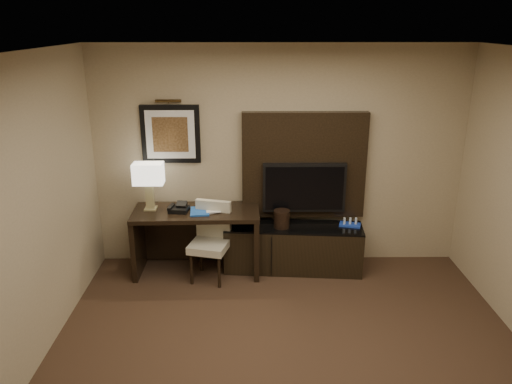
{
  "coord_description": "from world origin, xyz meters",
  "views": [
    {
      "loc": [
        -0.34,
        -3.37,
        2.93
      ],
      "look_at": [
        -0.29,
        1.8,
        1.15
      ],
      "focal_mm": 35.0,
      "sensor_mm": 36.0,
      "label": 1
    }
  ],
  "objects_px": {
    "desk": "(197,241)",
    "ice_bucket": "(282,219)",
    "desk_chair": "(209,245)",
    "desk_phone": "(179,207)",
    "minibar_tray": "(350,222)",
    "credenza": "(293,248)",
    "tv": "(304,187)",
    "table_lamp": "(149,188)"
  },
  "relations": [
    {
      "from": "minibar_tray",
      "to": "desk_phone",
      "type": "bearing_deg",
      "value": -177.56
    },
    {
      "from": "desk",
      "to": "desk_chair",
      "type": "xyz_separation_m",
      "value": [
        0.16,
        -0.2,
        0.04
      ]
    },
    {
      "from": "desk_chair",
      "to": "desk_phone",
      "type": "height_order",
      "value": "desk_phone"
    },
    {
      "from": "desk",
      "to": "ice_bucket",
      "type": "distance_m",
      "value": 1.06
    },
    {
      "from": "desk_chair",
      "to": "credenza",
      "type": "bearing_deg",
      "value": 28.33
    },
    {
      "from": "minibar_tray",
      "to": "ice_bucket",
      "type": "bearing_deg",
      "value": -177.07
    },
    {
      "from": "desk_phone",
      "to": "tv",
      "type": "bearing_deg",
      "value": 15.32
    },
    {
      "from": "desk",
      "to": "table_lamp",
      "type": "relative_size",
      "value": 2.74
    },
    {
      "from": "desk_chair",
      "to": "ice_bucket",
      "type": "xyz_separation_m",
      "value": [
        0.86,
        0.22,
        0.24
      ]
    },
    {
      "from": "credenza",
      "to": "desk_chair",
      "type": "distance_m",
      "value": 1.05
    },
    {
      "from": "ice_bucket",
      "to": "minibar_tray",
      "type": "bearing_deg",
      "value": 2.93
    },
    {
      "from": "credenza",
      "to": "ice_bucket",
      "type": "distance_m",
      "value": 0.42
    },
    {
      "from": "desk_chair",
      "to": "table_lamp",
      "type": "bearing_deg",
      "value": 175.07
    },
    {
      "from": "tv",
      "to": "credenza",
      "type": "bearing_deg",
      "value": -132.32
    },
    {
      "from": "desk",
      "to": "desk_phone",
      "type": "height_order",
      "value": "desk_phone"
    },
    {
      "from": "tv",
      "to": "minibar_tray",
      "type": "distance_m",
      "value": 0.7
    },
    {
      "from": "desk",
      "to": "desk_phone",
      "type": "distance_m",
      "value": 0.5
    },
    {
      "from": "credenza",
      "to": "tv",
      "type": "height_order",
      "value": "tv"
    },
    {
      "from": "ice_bucket",
      "to": "minibar_tray",
      "type": "xyz_separation_m",
      "value": [
        0.84,
        0.04,
        -0.06
      ]
    },
    {
      "from": "desk_phone",
      "to": "minibar_tray",
      "type": "relative_size",
      "value": 0.86
    },
    {
      "from": "tv",
      "to": "minibar_tray",
      "type": "bearing_deg",
      "value": -12.78
    },
    {
      "from": "desk_phone",
      "to": "ice_bucket",
      "type": "height_order",
      "value": "desk_phone"
    },
    {
      "from": "minibar_tray",
      "to": "tv",
      "type": "bearing_deg",
      "value": 167.22
    },
    {
      "from": "table_lamp",
      "to": "minibar_tray",
      "type": "height_order",
      "value": "table_lamp"
    },
    {
      "from": "desk_chair",
      "to": "ice_bucket",
      "type": "relative_size",
      "value": 4.11
    },
    {
      "from": "desk_chair",
      "to": "desk_phone",
      "type": "relative_size",
      "value": 4.07
    },
    {
      "from": "desk_chair",
      "to": "table_lamp",
      "type": "distance_m",
      "value": 0.98
    },
    {
      "from": "credenza",
      "to": "desk_phone",
      "type": "distance_m",
      "value": 1.48
    },
    {
      "from": "table_lamp",
      "to": "ice_bucket",
      "type": "height_order",
      "value": "table_lamp"
    },
    {
      "from": "credenza",
      "to": "desk",
      "type": "bearing_deg",
      "value": -172.91
    },
    {
      "from": "credenza",
      "to": "table_lamp",
      "type": "relative_size",
      "value": 3.05
    },
    {
      "from": "desk_chair",
      "to": "desk_phone",
      "type": "bearing_deg",
      "value": 168.48
    },
    {
      "from": "credenza",
      "to": "desk_phone",
      "type": "height_order",
      "value": "desk_phone"
    },
    {
      "from": "credenza",
      "to": "minibar_tray",
      "type": "distance_m",
      "value": 0.76
    },
    {
      "from": "credenza",
      "to": "minibar_tray",
      "type": "relative_size",
      "value": 6.6
    },
    {
      "from": "table_lamp",
      "to": "desk_phone",
      "type": "height_order",
      "value": "table_lamp"
    },
    {
      "from": "credenza",
      "to": "ice_bucket",
      "type": "xyz_separation_m",
      "value": [
        -0.15,
        -0.03,
        0.39
      ]
    },
    {
      "from": "desk_chair",
      "to": "minibar_tray",
      "type": "height_order",
      "value": "desk_chair"
    },
    {
      "from": "desk_phone",
      "to": "table_lamp",
      "type": "bearing_deg",
      "value": 175.29
    },
    {
      "from": "desk_phone",
      "to": "ice_bucket",
      "type": "distance_m",
      "value": 1.23
    },
    {
      "from": "desk",
      "to": "ice_bucket",
      "type": "relative_size",
      "value": 6.94
    },
    {
      "from": "tv",
      "to": "desk_phone",
      "type": "relative_size",
      "value": 4.61
    }
  ]
}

